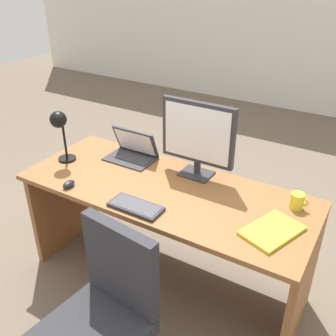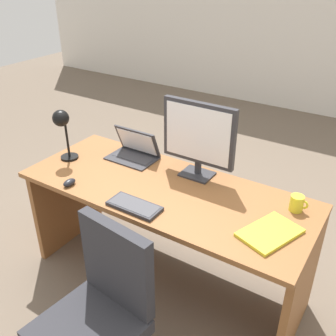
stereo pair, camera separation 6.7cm
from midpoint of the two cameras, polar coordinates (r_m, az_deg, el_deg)
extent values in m
plane|color=#6B5B4C|center=(3.91, 10.59, -2.32)|extent=(12.00, 12.00, 0.00)
cube|color=silver|center=(5.72, 21.44, 21.11)|extent=(10.00, 0.10, 2.80)
cube|color=brown|center=(2.37, -1.27, -3.25)|extent=(1.81, 0.73, 0.03)
cube|color=brown|center=(3.06, -15.38, -4.58)|extent=(0.04, 0.64, 0.72)
cube|color=brown|center=(2.36, 18.18, -16.83)|extent=(0.04, 0.64, 0.72)
cube|color=brown|center=(2.75, 1.84, -6.67)|extent=(1.59, 0.02, 0.51)
cube|color=#2D2D33|center=(2.50, 3.41, -0.84)|extent=(0.20, 0.16, 0.01)
cube|color=#2D2D33|center=(2.48, 3.55, 0.26)|extent=(0.04, 0.02, 0.09)
cube|color=#2D2D33|center=(2.37, 3.61, 5.21)|extent=(0.48, 0.04, 0.39)
cube|color=white|center=(2.35, 3.38, 5.05)|extent=(0.43, 0.00, 0.34)
cube|color=#2D2D33|center=(2.69, -6.29, 1.34)|extent=(0.33, 0.22, 0.01)
cube|color=#38383D|center=(2.70, -6.09, 1.60)|extent=(0.28, 0.12, 0.00)
cube|color=#2D2D33|center=(2.70, -5.50, 3.88)|extent=(0.33, 0.09, 0.20)
cube|color=white|center=(2.69, -5.62, 3.78)|extent=(0.29, 0.07, 0.17)
cube|color=#2D2D33|center=(2.18, -5.64, -5.68)|extent=(0.31, 0.14, 0.02)
cube|color=#47474C|center=(2.18, -5.65, -5.44)|extent=(0.28, 0.12, 0.00)
ellipsoid|color=black|center=(2.44, -15.14, -2.32)|extent=(0.05, 0.09, 0.04)
cylinder|color=black|center=(2.77, -15.25, 1.35)|extent=(0.12, 0.12, 0.01)
cylinder|color=black|center=(2.72, -15.61, 3.83)|extent=(0.02, 0.02, 0.25)
sphere|color=black|center=(2.64, -16.54, 6.84)|extent=(0.11, 0.11, 0.11)
cube|color=yellow|center=(2.06, 14.13, -8.92)|extent=(0.30, 0.36, 0.02)
cylinder|color=yellow|center=(2.26, 17.60, -4.63)|extent=(0.07, 0.07, 0.09)
torus|color=yellow|center=(2.25, 18.52, -4.78)|extent=(0.05, 0.01, 0.05)
cube|color=#2D2D33|center=(2.06, -12.03, -22.75)|extent=(0.51, 0.51, 0.08)
cube|color=#2D2D33|center=(1.95, -7.97, -14.00)|extent=(0.44, 0.11, 0.47)
camera|label=1|loc=(0.03, -90.83, -0.46)|focal=41.51mm
camera|label=2|loc=(0.03, 89.17, 0.46)|focal=41.51mm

